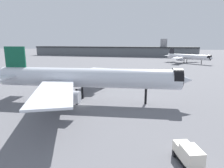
{
  "coord_description": "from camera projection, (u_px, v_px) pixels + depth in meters",
  "views": [
    {
      "loc": [
        17.57,
        -49.11,
        17.18
      ],
      "look_at": [
        7.79,
        4.25,
        5.52
      ],
      "focal_mm": 31.13,
      "sensor_mm": 36.0,
      "label": 1
    }
  ],
  "objects": [
    {
      "name": "ground",
      "position": [
        82.0,
        105.0,
        53.93
      ],
      "size": [
        900.0,
        900.0,
        0.0
      ],
      "primitive_type": "plane",
      "color": "slate"
    },
    {
      "name": "baggage_cart_trailing",
      "position": [
        144.0,
        81.0,
        83.06
      ],
      "size": [
        2.75,
        2.87,
        1.82
      ],
      "rotation": [
        0.0,
        0.0,
        2.15
      ],
      "color": "black",
      "rests_on": "ground"
    },
    {
      "name": "baggage_tug_wing",
      "position": [
        100.0,
        78.0,
        90.79
      ],
      "size": [
        3.57,
        2.9,
        1.85
      ],
      "rotation": [
        0.0,
        0.0,
        0.41
      ],
      "color": "black",
      "rests_on": "ground"
    },
    {
      "name": "terminal_building",
      "position": [
        113.0,
        51.0,
        250.4
      ],
      "size": [
        207.91,
        37.59,
        21.3
      ],
      "rotation": [
        0.0,
        0.0,
        -0.07
      ],
      "color": "slate",
      "rests_on": "ground"
    },
    {
      "name": "airliner_near_gate",
      "position": [
        87.0,
        78.0,
        56.06
      ],
      "size": [
        58.94,
        53.76,
        16.02
      ],
      "rotation": [
        0.0,
        0.0,
        0.06
      ],
      "color": "silver",
      "rests_on": "ground"
    },
    {
      "name": "service_truck_front",
      "position": [
        188.0,
        154.0,
        27.62
      ],
      "size": [
        3.79,
        5.92,
        3.0
      ],
      "rotation": [
        0.0,
        0.0,
        1.85
      ],
      "color": "black",
      "rests_on": "ground"
    },
    {
      "name": "airliner_far_taxiway",
      "position": [
        188.0,
        57.0,
        163.32
      ],
      "size": [
        36.3,
        32.79,
        11.92
      ],
      "rotation": [
        0.0,
        0.0,
        5.58
      ],
      "color": "white",
      "rests_on": "ground"
    }
  ]
}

